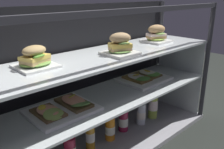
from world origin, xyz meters
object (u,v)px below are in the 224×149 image
Objects in this scene: plated_roll_sandwich_right_of_center at (120,46)px; juice_bottle_front_second at (90,135)px; juice_bottle_back_right at (110,128)px; juice_bottle_front_fourth at (141,113)px; open_sandwich_tray_mid_left at (63,108)px; juice_bottle_tucked_behind at (70,149)px; plated_roll_sandwich_mid_left at (156,35)px; juice_bottle_near_post at (123,118)px; juice_bottle_front_left_end at (153,104)px; plated_roll_sandwich_mid_right at (35,59)px; open_sandwich_tray_near_right_corner at (144,77)px.

juice_bottle_front_second is (-0.16, 0.09, -0.54)m from plated_roll_sandwich_right_of_center.
juice_bottle_front_fourth reaches higher than juice_bottle_back_right.
open_sandwich_tray_mid_left is 0.27m from juice_bottle_tucked_behind.
plated_roll_sandwich_mid_left is 0.62m from juice_bottle_near_post.
juice_bottle_back_right is 0.82× the size of juice_bottle_front_left_end.
juice_bottle_near_post is 1.11× the size of juice_bottle_front_fourth.
plated_roll_sandwich_mid_left is 0.50× the size of open_sandwich_tray_mid_left.
plated_roll_sandwich_mid_left reaches higher than plated_roll_sandwich_mid_right.
juice_bottle_near_post reaches higher than juice_bottle_front_second.
juice_bottle_back_right is 0.14m from juice_bottle_near_post.
juice_bottle_front_fourth is at bearing -8.98° from juice_bottle_near_post.
plated_roll_sandwich_mid_right is 0.84× the size of juice_bottle_tucked_behind.
plated_roll_sandwich_mid_left is 0.94m from juice_bottle_tucked_behind.
juice_bottle_front_second is (-0.60, 0.01, -0.54)m from plated_roll_sandwich_mid_left.
plated_roll_sandwich_mid_right is 0.84m from open_sandwich_tray_near_right_corner.
juice_bottle_tucked_behind is at bearing 12.94° from open_sandwich_tray_mid_left.
juice_bottle_front_fourth is at bearing 0.32° from juice_bottle_tucked_behind.
plated_roll_sandwich_mid_right is at bearing 179.38° from open_sandwich_tray_near_right_corner.
plated_roll_sandwich_mid_right is 0.80× the size of juice_bottle_front_fourth.
open_sandwich_tray_mid_left is 1.61× the size of juice_bottle_back_right.
plated_roll_sandwich_right_of_center is 0.45m from plated_roll_sandwich_mid_left.
juice_bottle_tucked_behind is at bearing 167.05° from plated_roll_sandwich_right_of_center.
plated_roll_sandwich_mid_right is 1.04m from juice_bottle_front_left_end.
open_sandwich_tray_near_right_corner is 0.55m from juice_bottle_front_second.
open_sandwich_tray_mid_left is at bearing -179.14° from juice_bottle_front_fourth.
juice_bottle_near_post is (0.46, 0.03, 0.01)m from juice_bottle_tucked_behind.
juice_bottle_front_second is 0.30m from juice_bottle_near_post.
plated_roll_sandwich_right_of_center is at bearing -12.95° from juice_bottle_tucked_behind.
juice_bottle_tucked_behind is (-0.32, 0.07, -0.55)m from plated_roll_sandwich_right_of_center.
open_sandwich_tray_mid_left is 1.53× the size of juice_bottle_front_fourth.
open_sandwich_tray_mid_left is 0.68m from open_sandwich_tray_near_right_corner.
plated_roll_sandwich_mid_right is 0.73× the size of juice_bottle_front_second.
juice_bottle_front_left_end is at bearing 0.67° from open_sandwich_tray_mid_left.
open_sandwich_tray_near_right_corner is 0.26m from juice_bottle_front_fourth.
plated_roll_sandwich_mid_right reaches higher than juice_bottle_front_fourth.
juice_bottle_front_left_end is (0.79, 0.01, -0.24)m from open_sandwich_tray_mid_left.
juice_bottle_tucked_behind is at bearing -179.45° from plated_roll_sandwich_mid_left.
juice_bottle_front_fourth is at bearing -158.52° from open_sandwich_tray_near_right_corner.
plated_roll_sandwich_mid_left is 0.69× the size of juice_bottle_near_post.
open_sandwich_tray_near_right_corner is at bearing -0.62° from plated_roll_sandwich_mid_right.
juice_bottle_back_right is (0.00, 0.09, -0.55)m from plated_roll_sandwich_right_of_center.
juice_bottle_back_right is 0.44m from juice_bottle_front_left_end.
juice_bottle_tucked_behind is at bearing -9.23° from plated_roll_sandwich_mid_right.
open_sandwich_tray_near_right_corner is 0.27m from juice_bottle_front_left_end.
juice_bottle_front_fourth is (-0.13, -0.00, -0.55)m from plated_roll_sandwich_mid_left.
open_sandwich_tray_near_right_corner reaches higher than juice_bottle_front_fourth.
juice_bottle_front_second is at bearing 177.81° from juice_bottle_front_fourth.
juice_bottle_front_second is 0.95× the size of juice_bottle_front_left_end.
juice_bottle_front_left_end is (0.11, -0.01, -0.24)m from open_sandwich_tray_near_right_corner.
juice_bottle_front_fourth is at bearing -1.43° from plated_roll_sandwich_mid_right.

